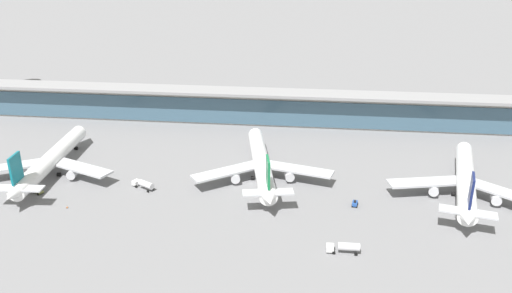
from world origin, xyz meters
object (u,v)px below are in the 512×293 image
at_px(service_truck_by_tail_olive, 36,190).
at_px(safety_cone_alpha, 19,197).
at_px(safety_cone_bravo, 67,207).
at_px(airliner_left_stand, 50,160).
at_px(service_truck_on_taxiway_white, 345,247).
at_px(airliner_centre_stand, 261,164).
at_px(airliner_right_stand, 466,180).
at_px(service_truck_mid_apron_red, 23,173).
at_px(service_truck_near_nose_white, 144,184).
at_px(service_truck_under_wing_blue, 355,203).

distance_m(service_truck_by_tail_olive, safety_cone_alpha, 5.71).
bearing_deg(safety_cone_bravo, airliner_left_stand, 125.74).
bearing_deg(safety_cone_alpha, service_truck_on_taxiway_white, -10.46).
bearing_deg(safety_cone_alpha, airliner_centre_stand, 17.84).
height_order(airliner_right_stand, safety_cone_bravo, airliner_right_stand).
xyz_separation_m(service_truck_mid_apron_red, safety_cone_alpha, (7.88, -16.36, -0.49)).
bearing_deg(service_truck_near_nose_white, safety_cone_alpha, -163.55).
xyz_separation_m(service_truck_near_nose_white, safety_cone_bravo, (-19.25, -15.23, -1.39)).
relative_size(service_truck_under_wing_blue, service_truck_mid_apron_red, 0.45).
relative_size(service_truck_on_taxiway_white, safety_cone_bravo, 12.29).
xyz_separation_m(airliner_left_stand, airliner_right_stand, (138.23, 0.21, 0.00)).
distance_m(airliner_right_stand, service_truck_mid_apron_red, 148.12).
bearing_deg(airliner_right_stand, airliner_left_stand, -179.91).
distance_m(service_truck_near_nose_white, service_truck_mid_apron_red, 45.57).
relative_size(airliner_centre_stand, service_truck_under_wing_blue, 19.95).
bearing_deg(service_truck_mid_apron_red, service_truck_on_taxiway_white, -17.83).
height_order(safety_cone_alpha, safety_cone_bravo, same).
height_order(service_truck_near_nose_white, service_truck_on_taxiway_white, same).
relative_size(service_truck_near_nose_white, service_truck_by_tail_olive, 1.28).
xyz_separation_m(airliner_centre_stand, airliner_right_stand, (65.53, -5.53, 0.00)).
height_order(airliner_left_stand, service_truck_mid_apron_red, airliner_left_stand).
bearing_deg(service_truck_on_taxiway_white, airliner_centre_stand, 121.68).
bearing_deg(service_truck_mid_apron_red, service_truck_near_nose_white, -6.71).
bearing_deg(service_truck_by_tail_olive, airliner_right_stand, 5.96).
distance_m(service_truck_on_taxiway_white, safety_cone_alpha, 102.69).
xyz_separation_m(airliner_centre_stand, service_truck_under_wing_blue, (30.63, -16.79, -4.36)).
relative_size(safety_cone_alpha, safety_cone_bravo, 1.00).
distance_m(airliner_centre_stand, service_truck_mid_apron_red, 82.98).
relative_size(service_truck_under_wing_blue, safety_cone_alpha, 4.44).
relative_size(service_truck_mid_apron_red, safety_cone_bravo, 9.91).
xyz_separation_m(airliner_left_stand, airliner_centre_stand, (72.69, 5.75, 0.00)).
relative_size(airliner_right_stand, service_truck_near_nose_white, 7.19).
bearing_deg(service_truck_near_nose_white, airliner_right_stand, 4.15).
relative_size(service_truck_mid_apron_red, service_truck_by_tail_olive, 1.03).
distance_m(service_truck_under_wing_blue, safety_cone_bravo, 87.89).
bearing_deg(service_truck_by_tail_olive, airliner_centre_stand, 15.58).
height_order(service_truck_mid_apron_red, safety_cone_bravo, service_truck_mid_apron_red).
height_order(airliner_right_stand, service_truck_under_wing_blue, airliner_right_stand).
height_order(service_truck_mid_apron_red, service_truck_by_tail_olive, same).
distance_m(airliner_left_stand, safety_cone_alpha, 19.03).
xyz_separation_m(airliner_right_stand, service_truck_near_nose_white, (-102.80, -7.46, -3.52)).
distance_m(service_truck_near_nose_white, safety_cone_bravo, 24.59).
xyz_separation_m(airliner_right_stand, safety_cone_alpha, (-140.17, -18.49, -4.91)).
height_order(service_truck_by_tail_olive, service_truck_on_taxiway_white, service_truck_on_taxiway_white).
distance_m(service_truck_near_nose_white, safety_cone_alpha, 38.99).
distance_m(airliner_left_stand, service_truck_under_wing_blue, 104.00).
height_order(airliner_centre_stand, service_truck_under_wing_blue, airliner_centre_stand).
bearing_deg(airliner_right_stand, airliner_centre_stand, 175.17).
bearing_deg(safety_cone_bravo, airliner_right_stand, 10.53).
bearing_deg(service_truck_near_nose_white, service_truck_mid_apron_red, 173.29).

